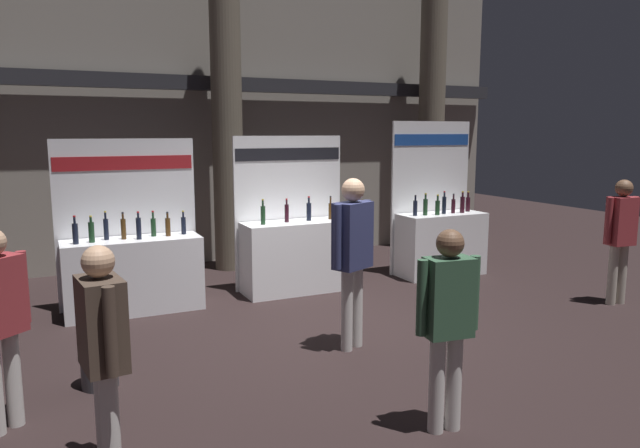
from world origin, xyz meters
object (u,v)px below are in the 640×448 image
exhibitor_booth_0 (133,267)px  visitor_3 (353,246)px  exhibitor_booth_1 (297,250)px  visitor_4 (103,341)px  visitor_1 (448,315)px  trash_bin (99,354)px  exhibitor_booth_2 (439,237)px  visitor_0 (621,231)px

exhibitor_booth_0 → visitor_3: size_ratio=1.21×
exhibitor_booth_1 → visitor_4: (-3.01, -3.82, 0.35)m
exhibitor_booth_0 → visitor_1: size_ratio=1.39×
exhibitor_booth_1 → visitor_4: size_ratio=1.41×
trash_bin → exhibitor_booth_2: bearing=22.2°
exhibitor_booth_2 → visitor_0: size_ratio=1.47×
exhibitor_booth_2 → trash_bin: size_ratio=3.99×
visitor_1 → visitor_3: size_ratio=0.87×
visitor_0 → visitor_1: visitor_0 is taller
trash_bin → visitor_4: bearing=-92.7°
visitor_4 → exhibitor_booth_2: bearing=117.2°
exhibitor_booth_1 → exhibitor_booth_2: (2.50, -0.07, 0.02)m
trash_bin → visitor_3: size_ratio=0.34×
exhibitor_booth_2 → trash_bin: bearing=-157.8°
exhibitor_booth_1 → trash_bin: exhibitor_booth_1 is taller
exhibitor_booth_2 → visitor_3: exhibitor_booth_2 is taller
exhibitor_booth_0 → trash_bin: size_ratio=3.58×
visitor_1 → exhibitor_booth_1: bearing=89.3°
visitor_1 → visitor_4: size_ratio=1.00×
exhibitor_booth_1 → exhibitor_booth_2: exhibitor_booth_2 is taller
visitor_1 → exhibitor_booth_2: bearing=60.8°
exhibitor_booth_1 → visitor_3: exhibitor_booth_1 is taller
exhibitor_booth_0 → trash_bin: 2.39m
exhibitor_booth_0 → visitor_0: exhibitor_booth_0 is taller
visitor_3 → visitor_4: bearing=-176.6°
exhibitor_booth_1 → visitor_0: size_ratio=1.33×
trash_bin → visitor_4: 1.66m
exhibitor_booth_1 → visitor_0: (3.65, -2.48, 0.40)m
exhibitor_booth_1 → visitor_1: exhibitor_booth_1 is taller
exhibitor_booth_1 → visitor_0: bearing=-34.2°
visitor_0 → visitor_3: 4.04m
exhibitor_booth_2 → visitor_4: size_ratio=1.55×
exhibitor_booth_2 → visitor_4: bearing=-145.8°
visitor_1 → visitor_3: bearing=91.1°
exhibitor_booth_2 → visitor_0: (1.15, -2.42, 0.38)m
exhibitor_booth_2 → visitor_1: (-3.08, -4.23, 0.32)m
exhibitor_booth_1 → exhibitor_booth_2: 2.50m
visitor_4 → trash_bin: bearing=170.3°
visitor_1 → visitor_4: (-2.44, 0.48, 0.02)m
visitor_0 → visitor_1: bearing=29.2°
exhibitor_booth_2 → visitor_0: exhibitor_booth_2 is taller
visitor_3 → exhibitor_booth_2: bearing=14.4°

